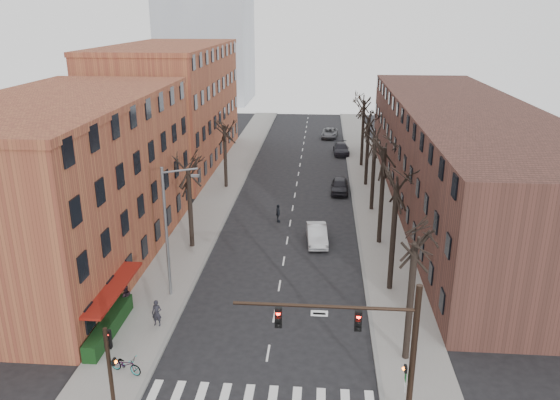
% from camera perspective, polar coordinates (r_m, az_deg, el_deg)
% --- Properties ---
extents(sidewalk_left, '(4.00, 90.00, 0.15)m').
position_cam_1_polar(sidewalk_left, '(60.75, -5.84, 1.66)').
color(sidewalk_left, gray).
rests_on(sidewalk_left, ground).
extents(sidewalk_right, '(4.00, 90.00, 0.15)m').
position_cam_1_polar(sidewalk_right, '(60.02, 9.37, 1.28)').
color(sidewalk_right, gray).
rests_on(sidewalk_right, ground).
extents(building_left_near, '(12.00, 26.00, 12.00)m').
position_cam_1_polar(building_left_near, '(43.21, -21.38, 1.40)').
color(building_left_near, brown).
rests_on(building_left_near, ground).
extents(building_left_far, '(12.00, 28.00, 14.00)m').
position_cam_1_polar(building_left_far, '(69.51, -11.31, 9.47)').
color(building_left_far, brown).
rests_on(building_left_far, ground).
extents(building_right, '(12.00, 50.00, 10.00)m').
position_cam_1_polar(building_right, '(55.25, 18.35, 4.32)').
color(building_right, '#4D2B24').
rests_on(building_right, ground).
extents(awning_left, '(1.20, 7.00, 0.15)m').
position_cam_1_polar(awning_left, '(35.50, -16.57, -12.55)').
color(awning_left, maroon).
rests_on(awning_left, ground).
extents(hedge, '(0.80, 6.00, 1.00)m').
position_cam_1_polar(hedge, '(34.42, -17.42, -12.45)').
color(hedge, '#123513').
rests_on(hedge, sidewalk_left).
extents(tree_right_a, '(5.20, 5.20, 10.00)m').
position_cam_1_polar(tree_right_a, '(32.07, 12.94, -15.93)').
color(tree_right_a, black).
rests_on(tree_right_a, ground).
extents(tree_right_b, '(5.20, 5.20, 10.80)m').
position_cam_1_polar(tree_right_b, '(38.84, 11.34, -9.19)').
color(tree_right_b, black).
rests_on(tree_right_b, ground).
extents(tree_right_c, '(5.20, 5.20, 11.60)m').
position_cam_1_polar(tree_right_c, '(46.00, 10.27, -4.49)').
color(tree_right_c, black).
rests_on(tree_right_c, ground).
extents(tree_right_d, '(5.20, 5.20, 10.00)m').
position_cam_1_polar(tree_right_d, '(53.41, 9.50, -1.07)').
color(tree_right_d, black).
rests_on(tree_right_d, ground).
extents(tree_right_e, '(5.20, 5.20, 10.80)m').
position_cam_1_polar(tree_right_e, '(60.96, 8.92, 1.51)').
color(tree_right_e, black).
rests_on(tree_right_e, ground).
extents(tree_right_f, '(5.20, 5.20, 11.60)m').
position_cam_1_polar(tree_right_f, '(68.62, 8.47, 3.52)').
color(tree_right_f, black).
rests_on(tree_right_f, ground).
extents(tree_left_a, '(5.20, 5.20, 9.50)m').
position_cam_1_polar(tree_left_a, '(45.12, -9.13, -4.90)').
color(tree_left_a, black).
rests_on(tree_left_a, ground).
extents(tree_left_b, '(5.20, 5.20, 9.50)m').
position_cam_1_polar(tree_left_b, '(59.76, -5.63, 1.29)').
color(tree_left_b, black).
rests_on(tree_left_b, ground).
extents(signal_mast_arm, '(8.14, 0.30, 7.20)m').
position_cam_1_polar(signal_mast_arm, '(25.24, 10.29, -14.26)').
color(signal_mast_arm, black).
rests_on(signal_mast_arm, ground).
extents(signal_pole_left, '(0.47, 0.44, 4.40)m').
position_cam_1_polar(signal_pole_left, '(27.90, -17.40, -15.74)').
color(signal_pole_left, black).
rests_on(signal_pole_left, ground).
extents(streetlight, '(2.45, 0.22, 9.03)m').
position_cam_1_polar(streetlight, '(35.94, -11.57, -2.77)').
color(streetlight, slate).
rests_on(streetlight, ground).
extents(silver_sedan, '(1.95, 4.65, 1.50)m').
position_cam_1_polar(silver_sedan, '(45.19, 3.88, -3.62)').
color(silver_sedan, '#A6A8AD').
rests_on(silver_sedan, ground).
extents(parked_car_near, '(1.94, 4.50, 1.51)m').
position_cam_1_polar(parked_car_near, '(57.96, 6.26, 1.49)').
color(parked_car_near, black).
rests_on(parked_car_near, ground).
extents(parked_car_mid, '(2.18, 5.01, 1.43)m').
position_cam_1_polar(parked_car_mid, '(74.08, 6.41, 5.33)').
color(parked_car_mid, black).
rests_on(parked_car_mid, ground).
extents(parked_car_far, '(2.73, 5.17, 1.39)m').
position_cam_1_polar(parked_car_far, '(83.94, 5.22, 6.98)').
color(parked_car_far, '#5C5E64').
rests_on(parked_car_far, ground).
extents(pedestrian_a, '(0.63, 0.43, 1.66)m').
position_cam_1_polar(pedestrian_a, '(34.33, -12.76, -11.45)').
color(pedestrian_a, black).
rests_on(pedestrian_a, sidewalk_left).
extents(pedestrian_b, '(1.01, 0.93, 1.67)m').
position_cam_1_polar(pedestrian_b, '(36.48, -15.83, -9.78)').
color(pedestrian_b, black).
rests_on(pedestrian_b, sidewalk_left).
extents(pedestrian_crossing, '(0.52, 1.02, 1.67)m').
position_cam_1_polar(pedestrian_crossing, '(49.51, -0.20, -1.40)').
color(pedestrian_crossing, black).
rests_on(pedestrian_crossing, ground).
extents(bicycle, '(2.03, 1.24, 1.01)m').
position_cam_1_polar(bicycle, '(30.93, -15.84, -16.18)').
color(bicycle, gray).
rests_on(bicycle, sidewalk_left).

